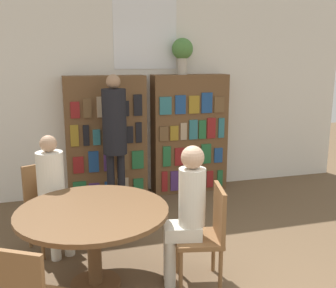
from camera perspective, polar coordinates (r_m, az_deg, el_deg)
The scene contains 10 objects.
wall_back at distance 5.74m, azimuth -3.29°, elevation 7.89°, with size 6.40×0.07×3.00m.
bookshelf_left at distance 5.53m, azimuth -8.95°, elevation 0.80°, with size 1.10×0.34×1.72m.
bookshelf_right at distance 5.80m, azimuth 3.11°, elevation 1.49°, with size 1.10×0.34×1.72m.
flower_vase at distance 5.67m, azimuth 2.11°, elevation 13.28°, with size 0.30×0.30×0.51m.
reading_table at distance 3.45m, azimuth -10.82°, elevation -10.92°, with size 1.29×1.29×0.71m.
chair_left_side at distance 4.33m, azimuth -17.17°, elevation -8.04°, with size 0.53×0.53×0.88m.
chair_far_side at distance 3.52m, azimuth 5.73°, elevation -12.38°, with size 0.48×0.48×0.88m.
seated_reader_left at distance 4.10m, azimuth -16.36°, elevation -6.14°, with size 0.37×0.41×1.22m.
seated_reader_right at distance 3.41m, azimuth 2.72°, elevation -9.25°, with size 0.38×0.29×1.25m.
librarian_standing at distance 5.01m, azimuth -7.75°, elevation 2.22°, with size 0.30×0.57×1.76m.
Camera 1 is at (-1.25, -2.04, 1.97)m, focal length 42.00 mm.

